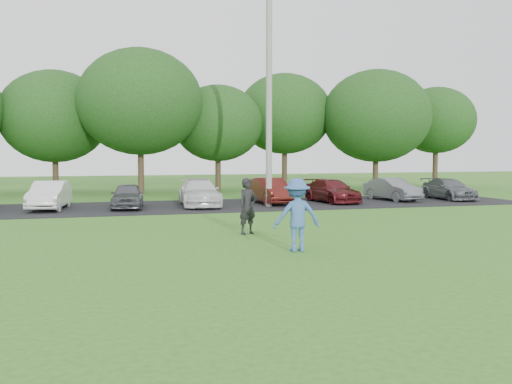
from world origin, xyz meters
TOP-DOWN VIEW (x-y plane):
  - ground at (0.00, 0.00)m, footprint 100.00×100.00m
  - parking_lot at (0.00, 13.00)m, footprint 32.00×6.50m
  - utility_pole at (3.01, 11.91)m, footprint 0.28×0.28m
  - frisbee_player at (0.20, 0.45)m, footprint 1.23×0.75m
  - camera_bystander at (-0.21, 3.70)m, footprint 0.74×0.63m
  - parked_cars at (-0.73, 13.01)m, footprint 28.18×4.82m
  - tree_row at (1.51, 22.76)m, footprint 42.39×9.85m

SIDE VIEW (x-z plane):
  - ground at x=0.00m, z-range 0.00..0.00m
  - parking_lot at x=0.00m, z-range 0.00..0.03m
  - parked_cars at x=-0.73m, z-range 0.00..1.24m
  - camera_bystander at x=-0.21m, z-range 0.00..1.72m
  - frisbee_player at x=0.20m, z-range -0.08..1.93m
  - tree_row at x=1.51m, z-range 0.59..9.23m
  - utility_pole at x=3.01m, z-range 0.00..10.61m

